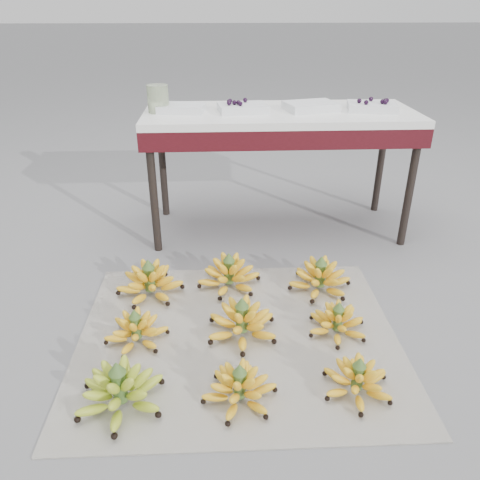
{
  "coord_description": "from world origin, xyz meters",
  "views": [
    {
      "loc": [
        -0.18,
        -1.47,
        1.19
      ],
      "look_at": [
        -0.09,
        0.32,
        0.27
      ],
      "focal_mm": 35.0,
      "sensor_mm": 36.0,
      "label": 1
    }
  ],
  "objects_px": {
    "vendor_table": "(280,125)",
    "bunch_mid_center": "(242,322)",
    "newspaper_mat": "(238,337)",
    "bunch_mid_left": "(136,330)",
    "bunch_front_left": "(120,390)",
    "tray_far_right": "(372,106)",
    "glass_jar": "(158,99)",
    "bunch_back_left": "(150,282)",
    "bunch_front_right": "(357,380)",
    "bunch_front_center": "(240,388)",
    "bunch_back_right": "(320,278)",
    "bunch_mid_right": "(337,322)",
    "tray_right": "(311,106)",
    "tray_left": "(242,108)",
    "tray_far_left": "(182,108)",
    "bunch_back_center": "(229,275)"
  },
  "relations": [
    {
      "from": "vendor_table",
      "to": "bunch_mid_center",
      "type": "bearing_deg",
      "value": -104.41
    },
    {
      "from": "newspaper_mat",
      "to": "bunch_mid_left",
      "type": "bearing_deg",
      "value": -179.46
    },
    {
      "from": "bunch_front_left",
      "to": "tray_far_right",
      "type": "xyz_separation_m",
      "value": [
        1.14,
        1.3,
        0.63
      ]
    },
    {
      "from": "glass_jar",
      "to": "tray_far_right",
      "type": "bearing_deg",
      "value": -0.74
    },
    {
      "from": "bunch_mid_center",
      "to": "bunch_back_left",
      "type": "xyz_separation_m",
      "value": [
        -0.4,
        0.31,
        0.0
      ]
    },
    {
      "from": "bunch_front_right",
      "to": "bunch_mid_center",
      "type": "xyz_separation_m",
      "value": [
        -0.37,
        0.32,
        0.01
      ]
    },
    {
      "from": "bunch_front_center",
      "to": "bunch_back_right",
      "type": "distance_m",
      "value": 0.76
    },
    {
      "from": "bunch_front_left",
      "to": "vendor_table",
      "type": "bearing_deg",
      "value": 45.85
    },
    {
      "from": "bunch_front_right",
      "to": "glass_jar",
      "type": "relative_size",
      "value": 1.86
    },
    {
      "from": "newspaper_mat",
      "to": "bunch_mid_right",
      "type": "xyz_separation_m",
      "value": [
        0.39,
        0.01,
        0.05
      ]
    },
    {
      "from": "bunch_front_left",
      "to": "bunch_mid_right",
      "type": "distance_m",
      "value": 0.86
    },
    {
      "from": "bunch_mid_center",
      "to": "vendor_table",
      "type": "bearing_deg",
      "value": 65.77
    },
    {
      "from": "bunch_front_left",
      "to": "bunch_back_right",
      "type": "xyz_separation_m",
      "value": [
        0.79,
        0.65,
        -0.0
      ]
    },
    {
      "from": "bunch_front_left",
      "to": "bunch_mid_right",
      "type": "bearing_deg",
      "value": 5.61
    },
    {
      "from": "tray_right",
      "to": "bunch_mid_right",
      "type": "bearing_deg",
      "value": -91.9
    },
    {
      "from": "bunch_front_left",
      "to": "bunch_mid_left",
      "type": "height_order",
      "value": "bunch_front_left"
    },
    {
      "from": "bunch_back_right",
      "to": "tray_right",
      "type": "relative_size",
      "value": 1.16
    },
    {
      "from": "bunch_front_center",
      "to": "tray_left",
      "type": "height_order",
      "value": "tray_left"
    },
    {
      "from": "vendor_table",
      "to": "bunch_front_center",
      "type": "bearing_deg",
      "value": -101.89
    },
    {
      "from": "tray_far_right",
      "to": "tray_far_left",
      "type": "bearing_deg",
      "value": 178.69
    },
    {
      "from": "bunch_back_left",
      "to": "bunch_back_right",
      "type": "xyz_separation_m",
      "value": [
        0.77,
        -0.0,
        -0.0
      ]
    },
    {
      "from": "bunch_front_right",
      "to": "bunch_back_right",
      "type": "distance_m",
      "value": 0.63
    },
    {
      "from": "bunch_mid_left",
      "to": "tray_far_right",
      "type": "height_order",
      "value": "tray_far_right"
    },
    {
      "from": "bunch_front_left",
      "to": "bunch_mid_left",
      "type": "relative_size",
      "value": 1.34
    },
    {
      "from": "newspaper_mat",
      "to": "bunch_front_right",
      "type": "xyz_separation_m",
      "value": [
        0.38,
        -0.31,
        0.05
      ]
    },
    {
      "from": "bunch_mid_left",
      "to": "bunch_back_center",
      "type": "height_order",
      "value": "bunch_back_center"
    },
    {
      "from": "vendor_table",
      "to": "tray_left",
      "type": "height_order",
      "value": "tray_left"
    },
    {
      "from": "bunch_mid_left",
      "to": "bunch_back_center",
      "type": "bearing_deg",
      "value": 36.87
    },
    {
      "from": "tray_far_right",
      "to": "bunch_mid_right",
      "type": "bearing_deg",
      "value": -110.02
    },
    {
      "from": "bunch_back_center",
      "to": "tray_far_left",
      "type": "xyz_separation_m",
      "value": [
        -0.22,
        0.62,
        0.63
      ]
    },
    {
      "from": "tray_right",
      "to": "tray_far_right",
      "type": "xyz_separation_m",
      "value": [
        0.32,
        -0.02,
        0.0
      ]
    },
    {
      "from": "bunch_front_center",
      "to": "tray_right",
      "type": "distance_m",
      "value": 1.53
    },
    {
      "from": "bunch_back_right",
      "to": "bunch_front_center",
      "type": "bearing_deg",
      "value": -107.54
    },
    {
      "from": "bunch_front_center",
      "to": "bunch_mid_right",
      "type": "relative_size",
      "value": 0.99
    },
    {
      "from": "tray_far_left",
      "to": "bunch_front_center",
      "type": "bearing_deg",
      "value": -80.0
    },
    {
      "from": "tray_far_right",
      "to": "glass_jar",
      "type": "xyz_separation_m",
      "value": [
        -1.1,
        0.01,
        0.05
      ]
    },
    {
      "from": "bunch_back_center",
      "to": "tray_far_right",
      "type": "bearing_deg",
      "value": 52.19
    },
    {
      "from": "bunch_back_right",
      "to": "glass_jar",
      "type": "relative_size",
      "value": 2.53
    },
    {
      "from": "vendor_table",
      "to": "bunch_mid_left",
      "type": "bearing_deg",
      "value": -123.49
    },
    {
      "from": "bunch_mid_left",
      "to": "glass_jar",
      "type": "distance_m",
      "value": 1.21
    },
    {
      "from": "bunch_front_center",
      "to": "bunch_front_right",
      "type": "height_order",
      "value": "bunch_front_center"
    },
    {
      "from": "bunch_mid_left",
      "to": "tray_far_right",
      "type": "distance_m",
      "value": 1.63
    },
    {
      "from": "tray_far_left",
      "to": "tray_right",
      "type": "relative_size",
      "value": 0.85
    },
    {
      "from": "bunch_back_right",
      "to": "tray_right",
      "type": "xyz_separation_m",
      "value": [
        0.04,
        0.67,
        0.63
      ]
    },
    {
      "from": "bunch_mid_left",
      "to": "tray_left",
      "type": "distance_m",
      "value": 1.26
    },
    {
      "from": "bunch_front_center",
      "to": "bunch_mid_left",
      "type": "distance_m",
      "value": 0.5
    },
    {
      "from": "bunch_back_left",
      "to": "bunch_back_center",
      "type": "relative_size",
      "value": 1.06
    },
    {
      "from": "newspaper_mat",
      "to": "tray_far_left",
      "type": "bearing_deg",
      "value": 103.79
    },
    {
      "from": "vendor_table",
      "to": "bunch_back_center",
      "type": "bearing_deg",
      "value": -115.14
    },
    {
      "from": "bunch_back_left",
      "to": "bunch_back_right",
      "type": "height_order",
      "value": "bunch_back_left"
    }
  ]
}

